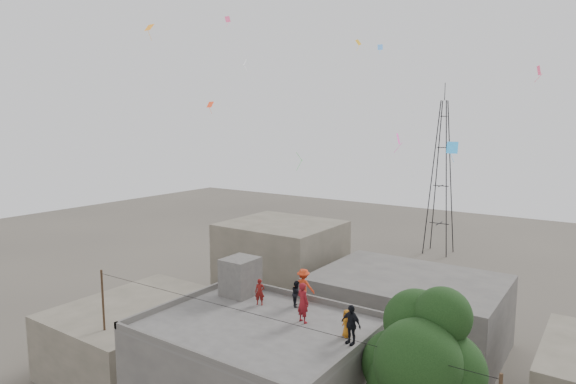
{
  "coord_description": "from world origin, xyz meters",
  "views": [
    {
      "loc": [
        13.01,
        -16.43,
        15.09
      ],
      "look_at": [
        -0.32,
        2.92,
        11.85
      ],
      "focal_mm": 30.0,
      "sensor_mm": 36.0,
      "label": 1
    }
  ],
  "objects_px": {
    "stair_head_box": "(240,276)",
    "person_dark_adult": "(351,324)",
    "tree": "(420,364)",
    "transmission_tower": "(441,178)",
    "person_red_adult": "(303,302)"
  },
  "relations": [
    {
      "from": "stair_head_box",
      "to": "person_dark_adult",
      "type": "xyz_separation_m",
      "value": [
        7.6,
        -1.94,
        -0.16
      ]
    },
    {
      "from": "person_dark_adult",
      "to": "person_red_adult",
      "type": "bearing_deg",
      "value": 177.62
    },
    {
      "from": "stair_head_box",
      "to": "tree",
      "type": "height_order",
      "value": "tree"
    },
    {
      "from": "transmission_tower",
      "to": "person_red_adult",
      "type": "bearing_deg",
      "value": -81.8
    },
    {
      "from": "stair_head_box",
      "to": "person_red_adult",
      "type": "bearing_deg",
      "value": -14.11
    },
    {
      "from": "person_dark_adult",
      "to": "transmission_tower",
      "type": "bearing_deg",
      "value": 114.33
    },
    {
      "from": "transmission_tower",
      "to": "person_red_adult",
      "type": "height_order",
      "value": "transmission_tower"
    },
    {
      "from": "person_red_adult",
      "to": "person_dark_adult",
      "type": "bearing_deg",
      "value": -177.91
    },
    {
      "from": "person_dark_adult",
      "to": "tree",
      "type": "bearing_deg",
      "value": 11.02
    },
    {
      "from": "stair_head_box",
      "to": "person_red_adult",
      "type": "distance_m",
      "value": 4.91
    },
    {
      "from": "transmission_tower",
      "to": "person_dark_adult",
      "type": "relative_size",
      "value": 11.88
    },
    {
      "from": "stair_head_box",
      "to": "person_red_adult",
      "type": "relative_size",
      "value": 1.06
    },
    {
      "from": "tree",
      "to": "person_red_adult",
      "type": "relative_size",
      "value": 4.83
    },
    {
      "from": "tree",
      "to": "transmission_tower",
      "type": "distance_m",
      "value": 41.12
    },
    {
      "from": "stair_head_box",
      "to": "tree",
      "type": "distance_m",
      "value": 10.8
    }
  ]
}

